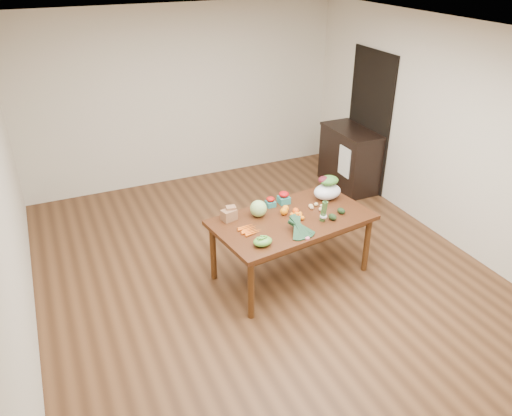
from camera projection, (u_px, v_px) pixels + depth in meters
name	position (u px, v px, depth m)	size (l,w,h in m)	color
floor	(265.00, 274.00, 5.86)	(6.00, 6.00, 0.00)	brown
ceiling	(268.00, 34.00, 4.58)	(5.00, 6.00, 0.02)	white
room_walls	(266.00, 169.00, 5.22)	(5.02, 6.02, 2.70)	silver
dining_table	(291.00, 247.00, 5.69)	(1.74, 0.97, 0.75)	#4D2212
doorway_dark	(369.00, 121.00, 7.54)	(0.02, 1.00, 2.10)	black
cabinet	(349.00, 158.00, 7.76)	(0.52, 1.02, 0.94)	black
dish_towel	(344.00, 162.00, 7.43)	(0.02, 0.28, 0.45)	white
paper_bag	(229.00, 214.00, 5.44)	(0.21, 0.17, 0.15)	brown
cabbage	(258.00, 209.00, 5.51)	(0.19, 0.19, 0.19)	#96C471
strawberry_basket_a	(270.00, 203.00, 5.73)	(0.10, 0.10, 0.09)	#AF190B
strawberry_basket_b	(284.00, 198.00, 5.80)	(0.13, 0.13, 0.11)	#BA0C10
orange_a	(284.00, 211.00, 5.56)	(0.09, 0.09, 0.09)	orange
orange_b	(286.00, 208.00, 5.63)	(0.08, 0.08, 0.08)	orange
orange_c	(296.00, 211.00, 5.59)	(0.07, 0.07, 0.07)	#FF5F0F
mandarin_cluster	(297.00, 215.00, 5.49)	(0.18, 0.18, 0.08)	orange
carrots	(249.00, 230.00, 5.26)	(0.22, 0.22, 0.03)	orange
snap_pea_bag	(263.00, 241.00, 5.00)	(0.20, 0.15, 0.09)	#59A939
kale_bunch	(302.00, 228.00, 5.16)	(0.32, 0.40, 0.16)	#16321E
asparagus_bundle	(324.00, 211.00, 5.39)	(0.08, 0.08, 0.25)	#436E32
potato_a	(312.00, 208.00, 5.68)	(0.05, 0.04, 0.04)	tan
potato_b	(321.00, 209.00, 5.64)	(0.06, 0.05, 0.05)	tan
potato_c	(316.00, 204.00, 5.75)	(0.05, 0.05, 0.04)	#D9BA7D
potato_d	(311.00, 206.00, 5.71)	(0.06, 0.05, 0.05)	tan
potato_e	(322.00, 206.00, 5.73)	(0.05, 0.04, 0.04)	tan
avocado_a	(332.00, 217.00, 5.46)	(0.07, 0.11, 0.07)	black
avocado_b	(341.00, 211.00, 5.59)	(0.07, 0.10, 0.07)	black
salad_bag	(327.00, 189.00, 5.87)	(0.34, 0.25, 0.26)	white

